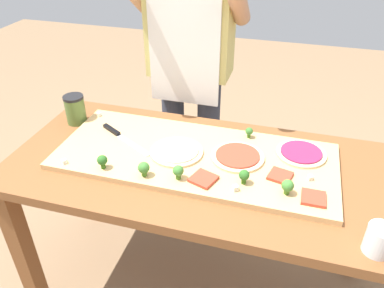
% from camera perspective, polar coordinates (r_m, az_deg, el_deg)
% --- Properties ---
extents(ground_plane, '(8.00, 8.00, 0.00)m').
position_cam_1_polar(ground_plane, '(2.05, 1.22, -20.41)').
color(ground_plane, '#896B4C').
extents(prep_table, '(1.55, 0.73, 0.76)m').
position_cam_1_polar(prep_table, '(1.57, 1.50, -6.26)').
color(prep_table, brown).
rests_on(prep_table, ground).
extents(cutting_board, '(1.11, 0.47, 0.02)m').
position_cam_1_polar(cutting_board, '(1.53, 0.45, -1.87)').
color(cutting_board, tan).
rests_on(cutting_board, prep_table).
extents(chefs_knife, '(0.28, 0.18, 0.02)m').
position_cam_1_polar(chefs_knife, '(1.66, -10.88, 1.30)').
color(chefs_knife, '#B7BABF').
rests_on(chefs_knife, cutting_board).
extents(pizza_whole_tomato_red, '(0.21, 0.21, 0.02)m').
position_cam_1_polar(pizza_whole_tomato_red, '(1.51, 6.86, -1.87)').
color(pizza_whole_tomato_red, beige).
rests_on(pizza_whole_tomato_red, cutting_board).
extents(pizza_whole_beet_magenta, '(0.20, 0.20, 0.02)m').
position_cam_1_polar(pizza_whole_beet_magenta, '(1.57, 16.09, -1.33)').
color(pizza_whole_beet_magenta, beige).
rests_on(pizza_whole_beet_magenta, cutting_board).
extents(pizza_whole_cheese_artichoke, '(0.21, 0.21, 0.02)m').
position_cam_1_polar(pizza_whole_cheese_artichoke, '(1.52, -2.33, -1.12)').
color(pizza_whole_cheese_artichoke, beige).
rests_on(pizza_whole_cheese_artichoke, cutting_board).
extents(pizza_slice_far_right, '(0.10, 0.10, 0.01)m').
position_cam_1_polar(pizza_slice_far_right, '(1.43, 13.10, -4.68)').
color(pizza_slice_far_right, '#BC3D28').
rests_on(pizza_slice_far_right, cutting_board).
extents(pizza_slice_center, '(0.11, 0.11, 0.01)m').
position_cam_1_polar(pizza_slice_center, '(1.38, 1.72, -5.25)').
color(pizza_slice_center, '#BC3D28').
rests_on(pizza_slice_center, cutting_board).
extents(pizza_slice_near_left, '(0.08, 0.08, 0.01)m').
position_cam_1_polar(pizza_slice_near_left, '(1.37, 17.78, -7.73)').
color(pizza_slice_near_left, '#BC3D28').
rests_on(pizza_slice_near_left, cutting_board).
extents(broccoli_floret_center_left, '(0.04, 0.04, 0.06)m').
position_cam_1_polar(broccoli_floret_center_left, '(1.35, 14.17, -6.14)').
color(broccoli_floret_center_left, '#487A23').
rests_on(broccoli_floret_center_left, cutting_board).
extents(broccoli_floret_back_mid, '(0.04, 0.04, 0.06)m').
position_cam_1_polar(broccoli_floret_back_mid, '(1.37, -2.08, -4.10)').
color(broccoli_floret_back_mid, '#487A23').
rests_on(broccoli_floret_back_mid, cutting_board).
extents(broccoli_floret_front_left, '(0.04, 0.04, 0.06)m').
position_cam_1_polar(broccoli_floret_front_left, '(1.37, 7.84, -4.73)').
color(broccoli_floret_front_left, '#366618').
rests_on(broccoli_floret_front_left, cutting_board).
extents(broccoli_floret_back_right, '(0.03, 0.03, 0.05)m').
position_cam_1_polar(broccoli_floret_back_right, '(1.63, 8.58, 1.84)').
color(broccoli_floret_back_right, '#3F7220').
rests_on(broccoli_floret_back_right, cutting_board).
extents(broccoli_floret_front_right, '(0.04, 0.04, 0.06)m').
position_cam_1_polar(broccoli_floret_front_right, '(1.40, -7.26, -3.62)').
color(broccoli_floret_front_right, '#487A23').
rests_on(broccoli_floret_front_right, cutting_board).
extents(broccoli_floret_center_right, '(0.04, 0.04, 0.06)m').
position_cam_1_polar(broccoli_floret_center_right, '(1.47, -13.33, -2.45)').
color(broccoli_floret_center_right, '#366618').
rests_on(broccoli_floret_center_right, cutting_board).
extents(cheese_crumble_a, '(0.02, 0.02, 0.02)m').
position_cam_1_polar(cheese_crumble_a, '(1.84, -13.82, 4.34)').
color(cheese_crumble_a, white).
rests_on(cheese_crumble_a, cutting_board).
extents(cheese_crumble_b, '(0.02, 0.02, 0.02)m').
position_cam_1_polar(cheese_crumble_b, '(1.45, 17.37, -4.86)').
color(cheese_crumble_b, silver).
rests_on(cheese_crumble_b, cutting_board).
extents(cheese_crumble_c, '(0.03, 0.03, 0.02)m').
position_cam_1_polar(cheese_crumble_c, '(1.35, 6.54, -6.59)').
color(cheese_crumble_c, silver).
rests_on(cheese_crumble_c, cutting_board).
extents(cheese_crumble_d, '(0.02, 0.02, 0.02)m').
position_cam_1_polar(cheese_crumble_d, '(1.55, -18.66, -2.51)').
color(cheese_crumble_d, white).
rests_on(cheese_crumble_d, cutting_board).
extents(flour_cup, '(0.08, 0.08, 0.09)m').
position_cam_1_polar(flour_cup, '(1.27, 26.26, -12.97)').
color(flour_cup, white).
rests_on(flour_cup, prep_table).
extents(sauce_jar, '(0.09, 0.09, 0.13)m').
position_cam_1_polar(sauce_jar, '(1.83, -17.14, 5.00)').
color(sauce_jar, '#517033').
rests_on(sauce_jar, prep_table).
extents(cook_center, '(0.54, 0.39, 1.67)m').
position_cam_1_polar(cook_center, '(1.91, -0.31, 13.23)').
color(cook_center, '#333847').
rests_on(cook_center, ground).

